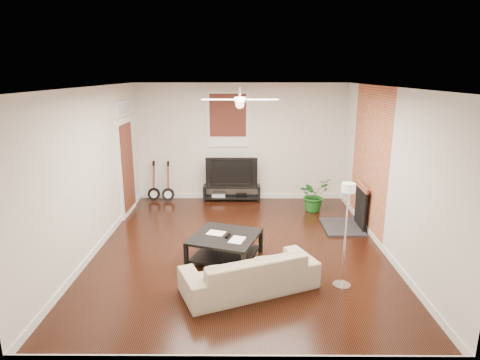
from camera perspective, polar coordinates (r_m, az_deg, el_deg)
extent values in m
cube|color=black|center=(7.34, -0.02, -9.52)|extent=(5.00, 6.00, 0.01)
cube|color=white|center=(6.69, -0.02, 12.90)|extent=(5.00, 6.00, 0.01)
cube|color=silver|center=(9.82, 0.08, 5.29)|extent=(5.00, 0.01, 2.80)
cube|color=silver|center=(4.03, -0.26, -8.93)|extent=(5.00, 0.01, 2.80)
cube|color=silver|center=(7.33, -19.95, 1.12)|extent=(0.01, 6.00, 2.80)
cube|color=silver|center=(7.31, 19.99, 1.07)|extent=(0.01, 6.00, 2.80)
cube|color=#B55E3A|center=(8.23, 17.64, 2.73)|extent=(0.02, 2.20, 2.80)
cube|color=black|center=(8.39, 15.26, -3.54)|extent=(0.80, 1.10, 0.92)
cube|color=#3B1210|center=(9.72, -1.71, 8.45)|extent=(1.00, 0.06, 1.30)
cube|color=white|center=(9.12, -15.63, 3.03)|extent=(0.08, 1.00, 2.50)
cube|color=black|center=(9.88, -1.16, -1.85)|extent=(1.37, 0.37, 0.38)
imported|color=black|center=(9.76, -1.17, 1.26)|extent=(1.23, 0.16, 0.71)
cube|color=black|center=(6.85, -2.10, -9.43)|extent=(1.29, 1.29, 0.43)
imported|color=tan|center=(5.94, 1.36, -12.67)|extent=(2.06, 1.44, 0.56)
imported|color=#1A5D1C|center=(9.26, 10.28, -2.05)|extent=(0.89, 0.87, 0.75)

